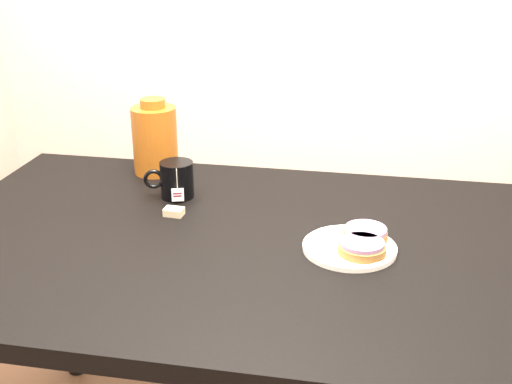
% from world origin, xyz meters
% --- Properties ---
extents(table, '(1.40, 0.90, 0.75)m').
position_xyz_m(table, '(0.00, 0.00, 0.67)').
color(table, black).
rests_on(table, ground_plane).
extents(plate, '(0.20, 0.20, 0.01)m').
position_xyz_m(plate, '(0.25, -0.01, 0.76)').
color(plate, white).
rests_on(plate, table).
extents(bagel_back, '(0.12, 0.12, 0.03)m').
position_xyz_m(bagel_back, '(0.28, 0.03, 0.77)').
color(bagel_back, brown).
rests_on(bagel_back, plate).
extents(bagel_front, '(0.12, 0.12, 0.03)m').
position_xyz_m(bagel_front, '(0.28, -0.04, 0.77)').
color(bagel_front, brown).
rests_on(bagel_front, plate).
extents(mug, '(0.13, 0.11, 0.09)m').
position_xyz_m(mug, '(-0.20, 0.20, 0.80)').
color(mug, black).
rests_on(mug, table).
extents(teabag_pouch, '(0.05, 0.03, 0.02)m').
position_xyz_m(teabag_pouch, '(-0.17, 0.09, 0.76)').
color(teabag_pouch, '#C6B793').
rests_on(teabag_pouch, table).
extents(bagel_package, '(0.13, 0.13, 0.21)m').
position_xyz_m(bagel_package, '(-0.31, 0.36, 0.85)').
color(bagel_package, '#6B310E').
rests_on(bagel_package, table).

